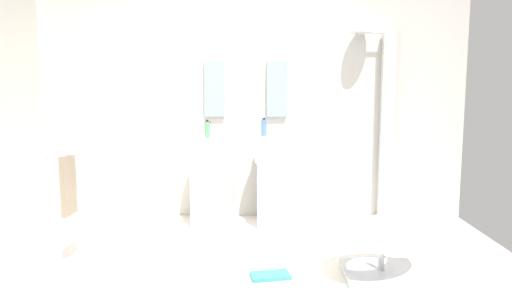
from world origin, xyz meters
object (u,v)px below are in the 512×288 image
(magazine_teal, at_px, (270,276))
(soap_bottle_grey, at_px, (210,129))
(soap_bottle_blue, at_px, (264,128))
(towel_rack, at_px, (65,188))
(pedestal_sink_right, at_px, (277,178))
(shower_column, at_px, (386,122))
(soap_bottle_green, at_px, (207,130))
(pedestal_sink_left, at_px, (212,178))
(coffee_mug, at_px, (285,261))
(lounge_chair, at_px, (382,233))

(magazine_teal, height_order, soap_bottle_grey, soap_bottle_grey)
(soap_bottle_blue, bearing_deg, towel_rack, -143.01)
(pedestal_sink_right, height_order, soap_bottle_blue, soap_bottle_blue)
(shower_column, distance_m, soap_bottle_green, 1.93)
(pedestal_sink_left, bearing_deg, pedestal_sink_right, 0.00)
(magazine_teal, distance_m, soap_bottle_blue, 1.80)
(shower_column, bearing_deg, soap_bottle_blue, -174.25)
(soap_bottle_grey, bearing_deg, magazine_teal, -66.55)
(coffee_mug, height_order, soap_bottle_grey, soap_bottle_grey)
(coffee_mug, xyz_separation_m, soap_bottle_blue, (-0.19, 1.30, 0.96))
(soap_bottle_blue, height_order, soap_bottle_grey, soap_bottle_blue)
(towel_rack, xyz_separation_m, soap_bottle_blue, (1.61, 1.21, 0.40))
(soap_bottle_blue, distance_m, soap_bottle_grey, 0.59)
(pedestal_sink_right, distance_m, soap_bottle_grey, 0.89)
(shower_column, bearing_deg, soap_bottle_grey, -176.64)
(coffee_mug, bearing_deg, lounge_chair, -11.22)
(soap_bottle_grey, bearing_deg, towel_rack, -129.63)
(soap_bottle_blue, relative_size, soap_bottle_grey, 1.28)
(pedestal_sink_right, relative_size, soap_bottle_grey, 6.72)
(magazine_teal, height_order, soap_bottle_green, soap_bottle_green)
(pedestal_sink_left, distance_m, soap_bottle_blue, 0.77)
(towel_rack, distance_m, soap_bottle_blue, 2.05)
(pedestal_sink_left, distance_m, towel_rack, 1.54)
(shower_column, bearing_deg, magazine_teal, -127.50)
(lounge_chair, height_order, magazine_teal, lounge_chair)
(pedestal_sink_right, relative_size, shower_column, 0.50)
(pedestal_sink_left, height_order, magazine_teal, pedestal_sink_left)
(soap_bottle_grey, bearing_deg, shower_column, 3.36)
(towel_rack, bearing_deg, pedestal_sink_right, 32.60)
(shower_column, height_order, lounge_chair, shower_column)
(pedestal_sink_left, xyz_separation_m, coffee_mug, (0.74, -1.21, -0.44))
(pedestal_sink_right, bearing_deg, coffee_mug, -87.53)
(towel_rack, relative_size, soap_bottle_blue, 4.81)
(magazine_teal, relative_size, soap_bottle_blue, 1.50)
(soap_bottle_green, height_order, soap_bottle_blue, soap_bottle_blue)
(soap_bottle_green, bearing_deg, pedestal_sink_right, 9.85)
(pedestal_sink_right, bearing_deg, lounge_chair, -60.11)
(soap_bottle_green, xyz_separation_m, soap_bottle_grey, (-0.01, 0.24, -0.02))
(pedestal_sink_right, height_order, soap_bottle_green, soap_bottle_green)
(pedestal_sink_left, relative_size, shower_column, 0.50)
(lounge_chair, distance_m, towel_rack, 2.55)
(pedestal_sink_left, distance_m, coffee_mug, 1.48)
(pedestal_sink_left, height_order, shower_column, shower_column)
(shower_column, relative_size, soap_bottle_green, 10.82)
(lounge_chair, distance_m, magazine_teal, 0.90)
(pedestal_sink_left, distance_m, pedestal_sink_right, 0.69)
(pedestal_sink_right, xyz_separation_m, shower_column, (1.18, 0.23, 0.58))
(soap_bottle_grey, bearing_deg, lounge_chair, -44.34)
(towel_rack, bearing_deg, shower_column, 24.65)
(shower_column, relative_size, towel_rack, 2.16)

